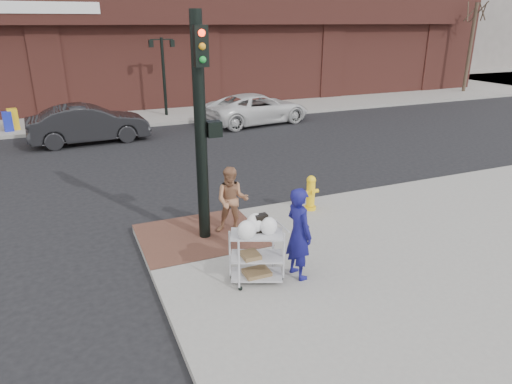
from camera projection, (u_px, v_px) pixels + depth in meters
name	position (u px, v px, depth m)	size (l,w,h in m)	color
ground	(237.00, 253.00, 10.32)	(220.00, 220.00, 0.00)	black
sidewalk_far	(240.00, 77.00, 42.46)	(65.00, 36.00, 0.15)	gray
brick_curb_ramp	(200.00, 235.00, 10.82)	(2.80, 2.40, 0.01)	#543227
bare_tree_a	(478.00, 0.00, 31.16)	(1.80, 1.80, 7.20)	#382B21
lamp_post	(163.00, 68.00, 23.92)	(1.32, 0.22, 4.00)	black
traffic_signal_pole	(202.00, 124.00, 9.82)	(0.61, 0.51, 5.00)	black
woman_blue	(299.00, 233.00, 8.79)	(0.68, 0.44, 1.86)	navy
pedestrian_tan	(232.00, 200.00, 10.73)	(0.79, 0.61, 1.62)	#9A6848
sedan_dark	(89.00, 124.00, 19.46)	(1.72, 4.94, 1.63)	black
minivan_white	(257.00, 109.00, 23.21)	(2.51, 5.44, 1.51)	silver
utility_cart	(257.00, 252.00, 8.72)	(1.12, 0.89, 1.37)	#B3B3B8
fire_hydrant	(311.00, 192.00, 12.15)	(0.45, 0.31, 0.96)	yellow
newsbox_yellow	(13.00, 119.00, 21.22)	(0.42, 0.38, 0.99)	yellow
newsbox_blue	(8.00, 121.00, 20.95)	(0.38, 0.34, 0.91)	#1B28B1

